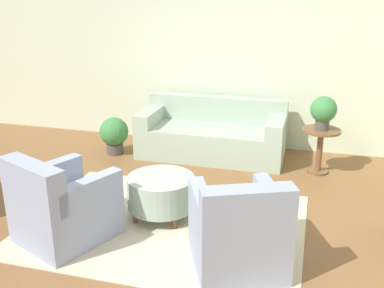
# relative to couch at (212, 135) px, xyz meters

# --- Properties ---
(ground_plane) EXTENTS (16.00, 16.00, 0.00)m
(ground_plane) POSITION_rel_couch_xyz_m (0.00, -2.22, -0.31)
(ground_plane) COLOR brown
(wall_back) EXTENTS (9.61, 0.12, 2.80)m
(wall_back) POSITION_rel_couch_xyz_m (0.00, 0.64, 1.09)
(wall_back) COLOR beige
(wall_back) RESTS_ON ground_plane
(rug) EXTENTS (2.94, 2.18, 0.01)m
(rug) POSITION_rel_couch_xyz_m (0.00, -2.22, -0.31)
(rug) COLOR beige
(rug) RESTS_ON ground_plane
(couch) EXTENTS (2.15, 0.93, 0.84)m
(couch) POSITION_rel_couch_xyz_m (0.00, 0.00, 0.00)
(couch) COLOR #9EB29E
(couch) RESTS_ON ground_plane
(armchair_left) EXTENTS (1.05, 1.09, 0.90)m
(armchair_left) POSITION_rel_couch_xyz_m (-0.88, -2.78, 0.04)
(armchair_left) COLOR #8E99B2
(armchair_left) RESTS_ON rug
(armchair_right) EXTENTS (1.05, 1.09, 0.90)m
(armchair_right) POSITION_rel_couch_xyz_m (0.89, -2.78, 0.04)
(armchair_right) COLOR #8E99B2
(armchair_right) RESTS_ON rug
(ottoman_table) EXTENTS (0.74, 0.74, 0.47)m
(ottoman_table) POSITION_rel_couch_xyz_m (-0.09, -2.06, -0.01)
(ottoman_table) COLOR #9EB29E
(ottoman_table) RESTS_ON rug
(side_table) EXTENTS (0.52, 0.52, 0.62)m
(side_table) POSITION_rel_couch_xyz_m (1.57, -0.28, 0.11)
(side_table) COLOR brown
(side_table) RESTS_ON ground_plane
(potted_plant_on_side_table) EXTENTS (0.35, 0.35, 0.45)m
(potted_plant_on_side_table) POSITION_rel_couch_xyz_m (1.57, -0.28, 0.57)
(potted_plant_on_side_table) COLOR #4C4742
(potted_plant_on_side_table) RESTS_ON side_table
(potted_plant_floor) EXTENTS (0.44, 0.44, 0.57)m
(potted_plant_floor) POSITION_rel_couch_xyz_m (-1.45, -0.34, 0.01)
(potted_plant_floor) COLOR #4C4742
(potted_plant_floor) RESTS_ON ground_plane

